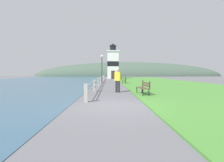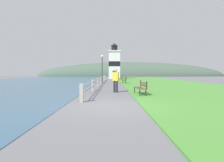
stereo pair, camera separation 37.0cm
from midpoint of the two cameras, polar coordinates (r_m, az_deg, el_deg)
The scene contains 11 objects.
ground_plane at distance 7.80m, azimuth -0.04°, elevation -8.16°, with size 160.00×160.00×0.00m, color slate.
grass_verge at distance 27.17m, azimuth 15.82°, elevation -0.44°, with size 12.00×55.29×0.06m.
water_strip at distance 29.61m, azimuth -28.18°, elevation -0.45°, with size 24.00×88.47×0.01m.
seawall_railing at distance 23.88m, azimuth -3.31°, elevation 0.48°, with size 0.18×30.51×0.93m.
park_bench_near at distance 11.69m, azimuth 10.31°, elevation -1.91°, with size 0.57×1.78×0.94m.
park_bench_midway at distance 24.08m, azimuth 4.59°, elevation 0.46°, with size 0.69×1.70×0.94m.
park_bench_far at distance 35.82m, azimuth 3.26°, elevation 1.20°, with size 0.71×1.92×0.94m.
lighthouse at distance 43.99m, azimuth 0.91°, elevation 5.82°, with size 3.18×3.18×8.84m.
person_strolling at distance 13.06m, azimuth 1.90°, elevation 0.46°, with size 0.49×0.37×1.77m.
lamp_post at distance 24.46m, azimuth -2.90°, elevation 5.66°, with size 0.36×0.36×3.96m.
distant_hillside at distance 74.96m, azimuth 6.03°, elevation 1.55°, with size 80.00×16.00×12.00m.
Camera 2 is at (0.18, -7.66, 1.47)m, focal length 28.00 mm.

